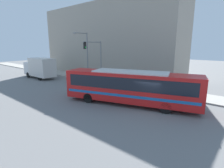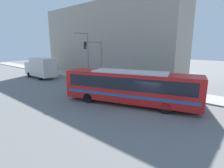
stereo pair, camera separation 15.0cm
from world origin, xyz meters
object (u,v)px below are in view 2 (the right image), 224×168
fire_hydrant (132,84)px  traffic_light_pole (96,55)px  street_lamp (86,52)px  city_bus (130,86)px  delivery_truck (41,67)px

fire_hydrant → traffic_light_pole: bearing=99.2°
fire_hydrant → street_lamp: 9.42m
traffic_light_pole → street_lamp: (0.79, 3.00, 0.29)m
street_lamp → traffic_light_pole: bearing=-104.8°
fire_hydrant → traffic_light_pole: 6.71m
city_bus → delivery_truck: size_ratio=1.84×
delivery_truck → fire_hydrant: bearing=-75.9°
city_bus → street_lamp: street_lamp is taller
delivery_truck → fire_hydrant: (3.96, -15.75, -1.30)m
traffic_light_pole → delivery_truck: bearing=106.7°
city_bus → traffic_light_pole: size_ratio=2.12×
city_bus → delivery_truck: 19.16m
city_bus → fire_hydrant: city_bus is taller
fire_hydrant → city_bus: bearing=-148.0°
delivery_truck → street_lamp: bearing=-61.8°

